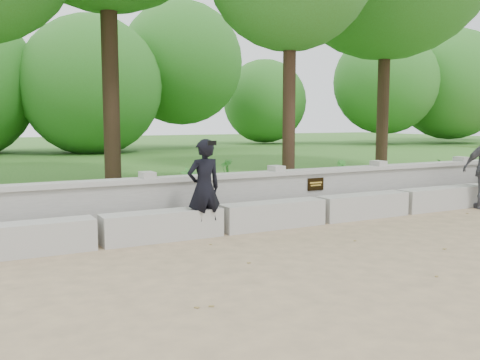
{
  "coord_description": "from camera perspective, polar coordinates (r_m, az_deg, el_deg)",
  "views": [
    {
      "loc": [
        -5.76,
        -5.83,
        1.86
      ],
      "look_at": [
        -1.62,
        1.95,
        0.85
      ],
      "focal_mm": 40.0,
      "sensor_mm": 36.0,
      "label": 1
    }
  ],
  "objects": [
    {
      "name": "lawn",
      "position": [
        20.72,
        -11.79,
        1.58
      ],
      "size": [
        40.0,
        22.0,
        0.25
      ],
      "primitive_type": "cube",
      "color": "#1E5D1A",
      "rests_on": "ground"
    },
    {
      "name": "shrub_d",
      "position": [
        13.26,
        -1.45,
        0.89
      ],
      "size": [
        0.39,
        0.42,
        0.63
      ],
      "primitive_type": "imported",
      "rotation": [
        0.0,
        0.0,
        4.97
      ],
      "color": "#327D2A",
      "rests_on": "lawn"
    },
    {
      "name": "parapet_wall",
      "position": [
        10.31,
        6.25,
        -1.31
      ],
      "size": [
        12.5,
        0.35,
        0.9
      ],
      "color": "#A6A39D",
      "rests_on": "ground"
    },
    {
      "name": "shrub_b",
      "position": [
        14.12,
        10.93,
        1.0
      ],
      "size": [
        0.4,
        0.4,
        0.57
      ],
      "primitive_type": "imported",
      "rotation": [
        0.0,
        0.0,
        2.34
      ],
      "color": "#327D2A",
      "rests_on": "lawn"
    },
    {
      "name": "man_main",
      "position": [
        8.43,
        -3.86,
        -0.88
      ],
      "size": [
        0.58,
        0.52,
        1.55
      ],
      "color": "black",
      "rests_on": "ground"
    },
    {
      "name": "ground",
      "position": [
        8.4,
        16.3,
        -6.55
      ],
      "size": [
        80.0,
        80.0,
        0.0
      ],
      "primitive_type": "plane",
      "color": "tan",
      "rests_on": "ground"
    },
    {
      "name": "shrub_a",
      "position": [
        10.52,
        -5.44,
        -0.47
      ],
      "size": [
        0.41,
        0.33,
        0.68
      ],
      "primitive_type": "imported",
      "rotation": [
        0.0,
        0.0,
        0.26
      ],
      "color": "#327D2A",
      "rests_on": "lawn"
    },
    {
      "name": "concrete_bench",
      "position": [
        9.78,
        8.54,
        -3.19
      ],
      "size": [
        11.9,
        0.45,
        0.45
      ],
      "color": "#B1AEA7",
      "rests_on": "ground"
    },
    {
      "name": "shrub_c",
      "position": [
        14.19,
        21.18,
        0.8
      ],
      "size": [
        0.72,
        0.73,
        0.61
      ],
      "primitive_type": "imported",
      "rotation": [
        0.0,
        0.0,
        4.0
      ],
      "color": "#327D2A",
      "rests_on": "lawn"
    }
  ]
}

